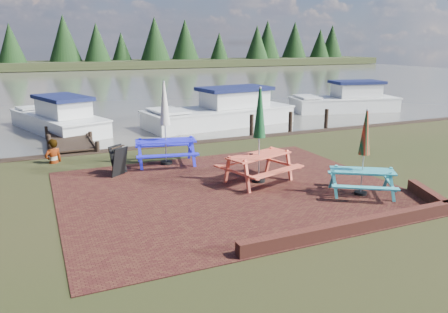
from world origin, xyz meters
TOP-DOWN VIEW (x-y plane):
  - ground at (0.00, 0.00)m, footprint 120.00×120.00m
  - paving at (0.00, 1.00)m, footprint 9.00×7.50m
  - brick_wall at (2.15, -2.42)m, footprint 6.21×1.79m
  - water at (0.00, 37.00)m, footprint 120.00×60.00m
  - far_treeline at (0.00, 66.00)m, footprint 120.00×10.00m
  - picnic_table_teal at (3.04, -0.73)m, footprint 2.17×2.12m
  - picnic_table_red at (1.07, 1.36)m, footprint 2.40×2.25m
  - picnic_table_blue at (-0.85, 4.30)m, footprint 2.28×2.11m
  - chalkboard at (-2.52, 3.69)m, footprint 0.58×0.81m
  - jetty at (-3.50, 11.28)m, footprint 1.76×9.08m
  - boat_jetty at (-3.68, 12.71)m, footprint 4.32×7.06m
  - boat_near at (4.20, 11.15)m, footprint 8.10×3.76m
  - boat_far at (13.14, 12.38)m, footprint 6.90×3.63m
  - person at (-4.29, 6.00)m, footprint 0.70×0.59m

SIDE VIEW (x-z plane):
  - ground at x=0.00m, z-range 0.00..0.00m
  - water at x=0.00m, z-range -0.01..0.01m
  - paving at x=0.00m, z-range 0.00..0.02m
  - jetty at x=-3.50m, z-range -0.39..0.61m
  - brick_wall at x=2.15m, z-range 0.00..0.30m
  - boat_jetty at x=-3.68m, z-range -0.59..1.35m
  - boat_far at x=13.14m, z-range -0.61..1.44m
  - boat_near at x=4.20m, z-range -0.62..1.49m
  - chalkboard at x=-2.52m, z-range 0.02..0.92m
  - picnic_table_teal at x=3.04m, z-range -0.34..1.94m
  - person at x=-4.29m, z-range 0.00..1.63m
  - picnic_table_blue at x=-0.85m, z-range -0.41..2.33m
  - picnic_table_red at x=1.07m, z-range -0.41..2.33m
  - far_treeline at x=0.00m, z-range -0.77..7.33m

